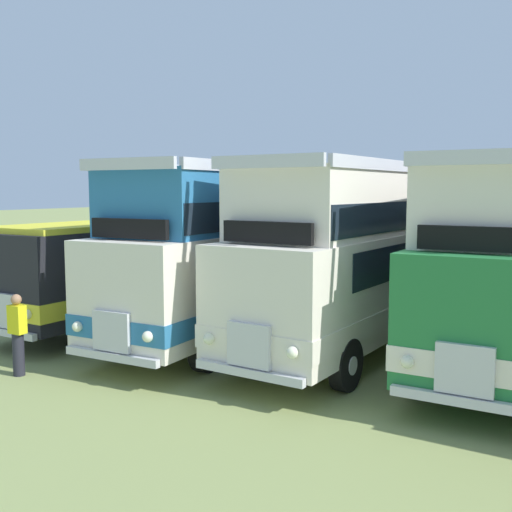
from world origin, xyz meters
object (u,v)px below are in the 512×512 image
object	(u,v)px
bus_first_in_row	(152,260)
bus_third_in_row	(372,250)
bus_second_in_row	(252,244)
marshal_person	(18,334)

from	to	relation	value
bus_first_in_row	bus_third_in_row	distance (m)	6.82
bus_first_in_row	bus_third_in_row	bearing A→B (deg)	4.33
bus_second_in_row	marshal_person	xyz separation A→B (m)	(-2.00, -6.27, -1.48)
bus_second_in_row	bus_third_in_row	world-z (taller)	same
bus_first_in_row	bus_third_in_row	xyz separation A→B (m)	(6.77, 0.51, 0.61)
bus_first_in_row	marshal_person	distance (m)	6.26
bus_third_in_row	marshal_person	xyz separation A→B (m)	(-5.39, -6.56, -1.47)
marshal_person	bus_third_in_row	bearing A→B (deg)	50.58
bus_third_in_row	marshal_person	bearing A→B (deg)	-129.42
bus_second_in_row	bus_third_in_row	xyz separation A→B (m)	(3.39, 0.29, -0.00)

